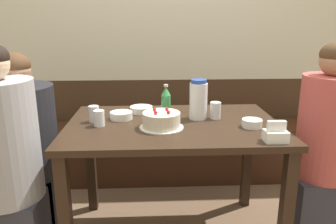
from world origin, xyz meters
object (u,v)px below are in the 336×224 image
Objects in this scene: bowl_side_dish at (121,115)px; person_teal_shirt at (324,155)px; water_pitcher at (198,100)px; napkin_holder at (276,134)px; glass_tumbler_short at (99,118)px; person_grey_tee at (5,169)px; bowl_rice_small at (252,123)px; bowl_soup_white at (141,109)px; glass_water_tall at (215,110)px; glass_shot_small at (94,114)px; person_pale_blue_shirt at (24,153)px; birthday_cake at (161,120)px; soju_bottle at (166,102)px; bench_seat at (167,152)px.

person_teal_shirt is (1.18, -0.18, -0.20)m from bowl_side_dish.
napkin_holder is (0.32, -0.41, -0.08)m from water_pitcher.
glass_tumbler_short is at bearing -130.05° from bowl_side_dish.
bowl_side_dish is 0.68m from person_grey_tee.
water_pitcher is 0.34m from bowl_rice_small.
water_pitcher is at bearing -23.98° from bowl_soup_white.
bowl_side_dish is 0.17m from glass_tumbler_short.
bowl_soup_white is 1.44× the size of glass_water_tall.
person_pale_blue_shirt is at bearing -175.18° from glass_shot_small.
birthday_cake is 2.54× the size of glass_shot_small.
glass_tumbler_short is 0.08× the size of person_pale_blue_shirt.
glass_water_tall is 0.08× the size of person_teal_shirt.
soju_bottle is (0.03, 0.22, 0.05)m from birthday_cake.
water_pitcher is (0.15, -0.75, 0.64)m from bench_seat.
bowl_rice_small is at bearing -26.11° from soju_bottle.
bench_seat is at bearing 86.97° from soju_bottle.
soju_bottle is at bearing 153.89° from bowl_rice_small.
glass_tumbler_short is 0.53m from person_grey_tee.
bowl_side_dish reaches higher than bench_seat.
person_teal_shirt is 1.74m from person_grey_tee.
person_teal_shirt reaches higher than bowl_rice_small.
person_teal_shirt is at bearing -14.71° from glass_water_tall.
glass_water_tall is at bearing 118.28° from napkin_holder.
person_pale_blue_shirt reaches higher than bowl_rice_small.
person_pale_blue_shirt is (-0.45, 0.05, -0.22)m from glass_tumbler_short.
water_pitcher reaches higher than bowl_soup_white.
glass_shot_small reaches higher than bench_seat.
bowl_soup_white is at bearing 50.26° from bowl_side_dish.
bowl_rice_small is at bearing -4.28° from glass_tumbler_short.
birthday_cake is at bearing -69.70° from bowl_soup_white.
birthday_cake reaches higher than napkin_holder.
glass_tumbler_short is at bearing -5.75° from person_pale_blue_shirt.
water_pitcher is 2.15× the size of napkin_holder.
glass_tumbler_short is (-0.89, 0.29, 0.01)m from napkin_holder.
bowl_side_dish is at bearing 178.13° from glass_water_tall.
bowl_soup_white is at bearing 151.60° from bowl_rice_small.
person_pale_blue_shirt is at bearing -161.59° from bowl_soup_white.
glass_water_tall is at bearing 9.57° from glass_tumbler_short.
soju_bottle is 0.16× the size of person_teal_shirt.
bench_seat is 0.97m from bowl_side_dish.
birthday_cake reaches higher than bowl_rice_small.
person_teal_shirt reaches higher than glass_water_tall.
person_teal_shirt is at bearing -8.67° from bowl_side_dish.
water_pitcher is 1.64× the size of bowl_soup_white.
bench_seat is 13.21× the size of soju_bottle.
napkin_holder is 0.82× the size of bowl_side_dish.
birthday_cake is at bearing 178.65° from bowl_rice_small.
napkin_holder is at bearing -67.81° from bench_seat.
glass_tumbler_short is (-0.23, -0.27, 0.03)m from bowl_soup_white.
glass_tumbler_short is 0.09m from glass_shot_small.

